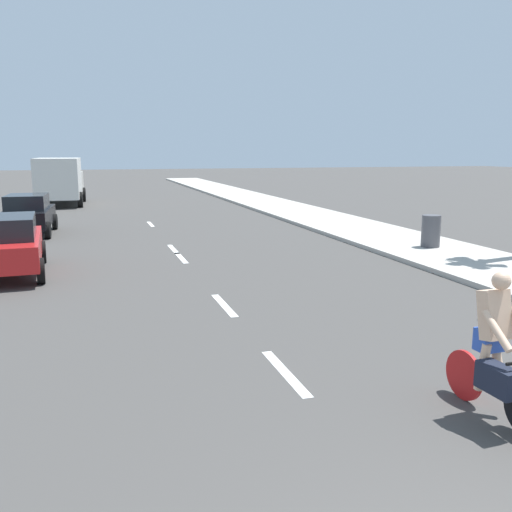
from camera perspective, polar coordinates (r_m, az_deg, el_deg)
The scene contains 12 objects.
ground_plane at distance 22.35m, azimuth -9.92°, elevation 2.30°, with size 160.00×160.00×0.00m, color #423F3D.
sidewalk_strip at distance 26.35m, azimuth 6.76°, elevation 3.81°, with size 3.60×80.00×0.14m, color #B2ADA3.
lane_stripe_1 at distance 8.37m, azimuth 3.01°, elevation -11.83°, with size 0.16×1.80×0.01m, color white.
lane_stripe_2 at distance 11.82m, azimuth -3.29°, elevation -5.05°, with size 0.16×1.80×0.01m, color white.
lane_stripe_3 at distance 17.12m, azimuth -7.69°, elevation -0.18°, with size 0.16×1.80×0.01m, color white.
lane_stripe_4 at distance 18.65m, azimuth -8.48°, elevation 0.70°, with size 0.16×1.80×0.01m, color white.
lane_stripe_5 at distance 25.23m, azimuth -10.75°, elevation 3.23°, with size 0.16×1.80×0.01m, color white.
cyclist at distance 7.32m, azimuth 23.34°, elevation -9.18°, with size 0.64×1.71×1.82m.
parked_car_red at distance 15.89m, azimuth -24.32°, elevation 1.17°, with size 2.06×4.14×1.57m.
parked_car_black at distance 23.29m, azimuth -22.31°, elevation 4.07°, with size 1.95×3.93×1.57m.
delivery_truck at distance 35.56m, azimuth -19.48°, elevation 7.37°, with size 2.88×6.34×2.80m.
trash_bin_near at distance 18.89m, azimuth 17.49°, elevation 2.45°, with size 0.60×0.60×1.04m, color #47474C.
Camera 1 is at (-2.66, -1.96, 3.21)m, focal length 39.00 mm.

